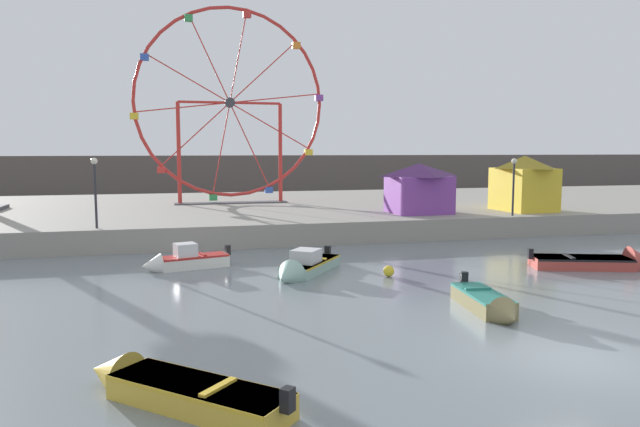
{
  "coord_description": "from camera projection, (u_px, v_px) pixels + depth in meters",
  "views": [
    {
      "loc": [
        -9.41,
        -11.91,
        5.02
      ],
      "look_at": [
        -3.16,
        12.7,
        2.28
      ],
      "focal_mm": 33.13,
      "sensor_mm": 36.0,
      "label": 1
    }
  ],
  "objects": [
    {
      "name": "quay_promenade",
      "position": [
        304.0,
        211.0,
        43.0
      ],
      "size": [
        110.0,
        24.2,
        1.21
      ],
      "primitive_type": "cube",
      "color": "gray",
      "rests_on": "ground_plane"
    },
    {
      "name": "promenade_lamp_near",
      "position": [
        95.0,
        182.0,
        28.65
      ],
      "size": [
        0.32,
        0.32,
        3.45
      ],
      "color": "#2D2D33",
      "rests_on": "quay_promenade"
    },
    {
      "name": "motorboat_faded_red",
      "position": [
        605.0,
        262.0,
        25.11
      ],
      "size": [
        5.3,
        3.02,
        1.44
      ],
      "rotation": [
        0.0,
        0.0,
        5.96
      ],
      "color": "#B24238",
      "rests_on": "ground_plane"
    },
    {
      "name": "motorboat_white_red_stripe",
      "position": [
        183.0,
        261.0,
        24.97
      ],
      "size": [
        3.86,
        1.91,
        1.3
      ],
      "rotation": [
        0.0,
        0.0,
        3.41
      ],
      "color": "silver",
      "rests_on": "ground_plane"
    },
    {
      "name": "motorboat_mustard_yellow",
      "position": [
        169.0,
        387.0,
        11.84
      ],
      "size": [
        4.35,
        4.2,
        1.13
      ],
      "rotation": [
        0.0,
        0.0,
        2.38
      ],
      "color": "gold",
      "rests_on": "ground_plane"
    },
    {
      "name": "promenade_lamp_far",
      "position": [
        514.0,
        177.0,
        34.22
      ],
      "size": [
        0.32,
        0.32,
        3.34
      ],
      "color": "#2D2D33",
      "rests_on": "quay_promenade"
    },
    {
      "name": "motorboat_seafoam",
      "position": [
        303.0,
        267.0,
        23.76
      ],
      "size": [
        3.73,
        4.42,
        1.36
      ],
      "rotation": [
        0.0,
        0.0,
        4.07
      ],
      "color": "#93BCAD",
      "rests_on": "ground_plane"
    },
    {
      "name": "carnival_booth_purple_stall",
      "position": [
        419.0,
        187.0,
        35.74
      ],
      "size": [
        3.79,
        3.42,
        3.02
      ],
      "rotation": [
        0.0,
        0.0,
        0.03
      ],
      "color": "purple",
      "rests_on": "quay_promenade"
    },
    {
      "name": "distant_town_skyline",
      "position": [
        252.0,
        174.0,
        69.68
      ],
      "size": [
        140.0,
        3.0,
        4.4
      ],
      "primitive_type": "cube",
      "color": "#564C47",
      "rests_on": "ground_plane"
    },
    {
      "name": "motorboat_olive_wood",
      "position": [
        489.0,
        304.0,
        18.2
      ],
      "size": [
        1.39,
        3.93,
        1.08
      ],
      "rotation": [
        0.0,
        0.0,
        4.6
      ],
      "color": "olive",
      "rests_on": "ground_plane"
    },
    {
      "name": "mooring_buoy_orange",
      "position": [
        389.0,
        271.0,
        23.5
      ],
      "size": [
        0.44,
        0.44,
        0.44
      ],
      "primitive_type": "sphere",
      "color": "yellow",
      "rests_on": "ground_plane"
    },
    {
      "name": "ferris_wheel_red_frame",
      "position": [
        230.0,
        106.0,
        41.74
      ],
      "size": [
        13.57,
        1.2,
        13.82
      ],
      "color": "red",
      "rests_on": "quay_promenade"
    },
    {
      "name": "carnival_booth_yellow_awning",
      "position": [
        524.0,
        182.0,
        37.12
      ],
      "size": [
        3.41,
        4.02,
        3.46
      ],
      "rotation": [
        0.0,
        0.0,
        0.06
      ],
      "color": "yellow",
      "rests_on": "quay_promenade"
    },
    {
      "name": "ground_plane",
      "position": [
        575.0,
        358.0,
        14.32
      ],
      "size": [
        240.0,
        240.0,
        0.0
      ],
      "primitive_type": "plane",
      "color": "slate"
    }
  ]
}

